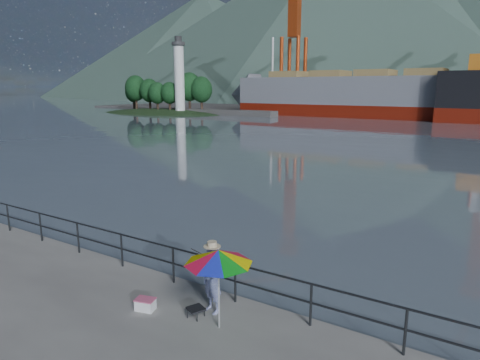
# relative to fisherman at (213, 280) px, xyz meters

# --- Properties ---
(harbor_water) EXTENTS (500.00, 280.00, 0.00)m
(harbor_water) POSITION_rel_fisherman_xyz_m (-2.80, 128.97, -0.80)
(harbor_water) COLOR slate
(harbor_water) RESTS_ON ground
(guardrail) EXTENTS (22.00, 0.06, 1.03)m
(guardrail) POSITION_rel_fisherman_xyz_m (-2.80, 0.67, -0.28)
(guardrail) COLOR #2D3033
(guardrail) RESTS_ON ground
(lighthouse_islet) EXTENTS (48.00, 26.40, 19.20)m
(lighthouse_islet) POSITION_rel_fisherman_xyz_m (-57.77, 60.96, -0.54)
(lighthouse_islet) COLOR #263F1E
(lighthouse_islet) RESTS_ON ground
(fisherman) EXTENTS (0.67, 0.53, 1.61)m
(fisherman) POSITION_rel_fisherman_xyz_m (0.00, 0.00, 0.00)
(fisherman) COLOR navy
(fisherman) RESTS_ON ground
(beach_umbrella) EXTENTS (1.53, 1.53, 1.83)m
(beach_umbrella) POSITION_rel_fisherman_xyz_m (0.53, -0.50, 0.86)
(beach_umbrella) COLOR white
(beach_umbrella) RESTS_ON ground
(folding_stool) EXTENTS (0.47, 0.47, 0.23)m
(folding_stool) POSITION_rel_fisherman_xyz_m (-0.17, -0.43, -0.68)
(folding_stool) COLOR black
(folding_stool) RESTS_ON ground
(cooler_bag) EXTENTS (0.51, 0.40, 0.26)m
(cooler_bag) POSITION_rel_fisherman_xyz_m (-1.40, -0.82, -0.68)
(cooler_bag) COLOR white
(cooler_bag) RESTS_ON ground
(fishing_rod) EXTENTS (0.30, 1.51, 1.08)m
(fishing_rod) POSITION_rel_fisherman_xyz_m (-0.51, 0.78, -0.80)
(fishing_rod) COLOR black
(fishing_rod) RESTS_ON ground
(bulk_carrier) EXTENTS (58.19, 10.07, 14.50)m
(bulk_carrier) POSITION_rel_fisherman_xyz_m (-10.94, 72.31, 3.23)
(bulk_carrier) COLOR #651207
(bulk_carrier) RESTS_ON ground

